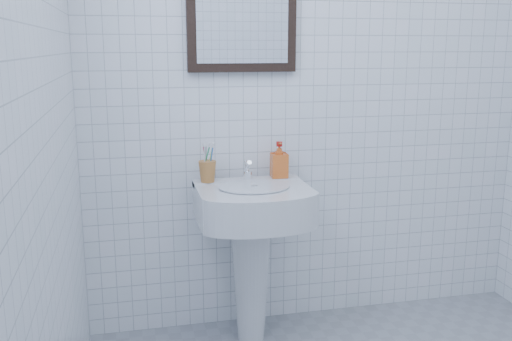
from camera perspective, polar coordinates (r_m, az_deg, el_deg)
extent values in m
cube|color=white|center=(2.76, 5.82, 10.07)|extent=(2.20, 0.02, 2.50)
cube|color=white|center=(1.43, -21.75, 7.24)|extent=(0.02, 2.40, 2.50)
cone|color=silver|center=(2.69, -0.51, -10.60)|extent=(0.19, 0.19, 0.62)
cube|color=silver|center=(2.52, -0.30, -3.29)|extent=(0.49, 0.35, 0.15)
cube|color=silver|center=(2.64, -0.96, -1.13)|extent=(0.49, 0.09, 0.03)
cylinder|color=silver|center=(2.48, -0.17, -1.60)|extent=(0.31, 0.31, 0.01)
cylinder|color=white|center=(2.61, -0.86, -0.52)|extent=(0.04, 0.04, 0.04)
cylinder|color=white|center=(2.59, -0.81, 0.46)|extent=(0.02, 0.08, 0.06)
cylinder|color=white|center=(2.62, -0.94, 0.24)|extent=(0.03, 0.04, 0.07)
imported|color=red|center=(2.65, 2.33, 1.10)|extent=(0.08, 0.08, 0.17)
cube|color=black|center=(2.66, -1.42, 16.52)|extent=(0.50, 0.04, 0.62)
cube|color=white|center=(2.64, -1.34, 16.55)|extent=(0.42, 0.00, 0.54)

